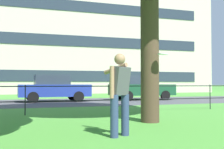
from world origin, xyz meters
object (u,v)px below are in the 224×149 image
car_blue_center (54,88)px  apartment_building_background (76,33)px  frisbee (163,54)px  car_dark_green_right (141,88)px  person_thrower (119,92)px

car_blue_center → apartment_building_background: size_ratio=0.13×
frisbee → car_dark_green_right: size_ratio=0.08×
car_dark_green_right → person_thrower: bearing=-115.8°
car_blue_center → car_dark_green_right: bearing=0.7°
car_dark_green_right → apartment_building_background: 19.40m
frisbee → car_dark_green_right: bearing=69.2°
apartment_building_background → frisbee: bearing=-96.3°
frisbee → car_dark_green_right: frisbee is taller
frisbee → car_dark_green_right: 10.88m
frisbee → person_thrower: bearing=-143.2°
person_thrower → frisbee: frisbee is taller
person_thrower → car_blue_center: person_thrower is taller
frisbee → car_blue_center: (-1.66, 10.06, -1.03)m
apartment_building_background → car_blue_center: bearing=-104.6°
frisbee → apartment_building_background: size_ratio=0.01×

